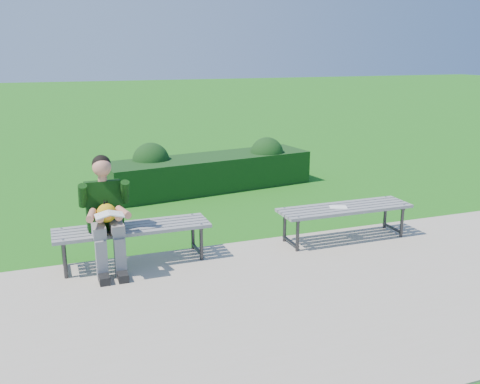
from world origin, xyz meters
name	(u,v)px	position (x,y,z in m)	size (l,w,h in m)	color
ground	(232,244)	(0.00, 0.00, 0.00)	(80.00, 80.00, 0.00)	#427E27
walkway	(289,300)	(0.00, -1.75, 0.01)	(30.00, 3.50, 0.02)	#BEB29F
hedge	(209,170)	(0.59, 2.90, 0.35)	(3.89, 1.50, 0.90)	#114216
bench_left	(132,231)	(-1.31, -0.23, 0.42)	(1.80, 0.50, 0.46)	slate
bench_right	(345,211)	(1.45, -0.37, 0.42)	(1.80, 0.50, 0.46)	slate
seated_boy	(106,211)	(-1.61, -0.32, 0.71)	(0.56, 0.76, 1.31)	gray
paper_sheet	(338,207)	(1.35, -0.37, 0.47)	(0.26, 0.23, 0.01)	white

